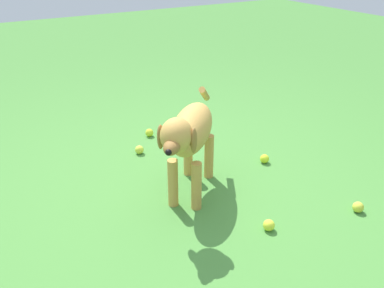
{
  "coord_description": "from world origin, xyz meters",
  "views": [
    {
      "loc": [
        -1.03,
        -1.93,
        1.47
      ],
      "look_at": [
        0.1,
        -0.0,
        0.33
      ],
      "focal_mm": 37.94,
      "sensor_mm": 36.0,
      "label": 1
    }
  ],
  "objects_px": {
    "tennis_ball_2": "(269,225)",
    "tennis_ball_4": "(139,150)",
    "dog": "(190,134)",
    "tennis_ball_3": "(265,159)",
    "tennis_ball_1": "(358,207)",
    "tennis_ball_0": "(149,133)"
  },
  "relations": [
    {
      "from": "tennis_ball_2",
      "to": "tennis_ball_4",
      "type": "bearing_deg",
      "value": 101.89
    },
    {
      "from": "tennis_ball_0",
      "to": "tennis_ball_3",
      "type": "height_order",
      "value": "same"
    },
    {
      "from": "tennis_ball_3",
      "to": "dog",
      "type": "bearing_deg",
      "value": -173.29
    },
    {
      "from": "dog",
      "to": "tennis_ball_2",
      "type": "xyz_separation_m",
      "value": [
        0.2,
        -0.53,
        -0.4
      ]
    },
    {
      "from": "tennis_ball_0",
      "to": "tennis_ball_4",
      "type": "distance_m",
      "value": 0.31
    },
    {
      "from": "dog",
      "to": "tennis_ball_1",
      "type": "relative_size",
      "value": 11.06
    },
    {
      "from": "tennis_ball_1",
      "to": "tennis_ball_2",
      "type": "distance_m",
      "value": 0.59
    },
    {
      "from": "tennis_ball_1",
      "to": "tennis_ball_3",
      "type": "xyz_separation_m",
      "value": [
        -0.1,
        0.75,
        0.0
      ]
    },
    {
      "from": "tennis_ball_2",
      "to": "tennis_ball_3",
      "type": "xyz_separation_m",
      "value": [
        0.48,
        0.61,
        0.0
      ]
    },
    {
      "from": "tennis_ball_0",
      "to": "tennis_ball_2",
      "type": "distance_m",
      "value": 1.45
    },
    {
      "from": "tennis_ball_1",
      "to": "dog",
      "type": "bearing_deg",
      "value": 139.07
    },
    {
      "from": "dog",
      "to": "tennis_ball_1",
      "type": "bearing_deg",
      "value": 93.06
    },
    {
      "from": "dog",
      "to": "tennis_ball_0",
      "type": "height_order",
      "value": "dog"
    },
    {
      "from": "dog",
      "to": "tennis_ball_0",
      "type": "bearing_deg",
      "value": -144.87
    },
    {
      "from": "tennis_ball_2",
      "to": "tennis_ball_4",
      "type": "relative_size",
      "value": 1.0
    },
    {
      "from": "tennis_ball_0",
      "to": "dog",
      "type": "bearing_deg",
      "value": -98.86
    },
    {
      "from": "tennis_ball_3",
      "to": "tennis_ball_1",
      "type": "bearing_deg",
      "value": -82.61
    },
    {
      "from": "tennis_ball_1",
      "to": "tennis_ball_3",
      "type": "bearing_deg",
      "value": 97.39
    },
    {
      "from": "tennis_ball_2",
      "to": "tennis_ball_3",
      "type": "bearing_deg",
      "value": 52.21
    },
    {
      "from": "dog",
      "to": "tennis_ball_3",
      "type": "relative_size",
      "value": 11.06
    },
    {
      "from": "tennis_ball_2",
      "to": "tennis_ball_0",
      "type": "bearing_deg",
      "value": 92.35
    },
    {
      "from": "dog",
      "to": "tennis_ball_0",
      "type": "distance_m",
      "value": 1.01
    }
  ]
}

